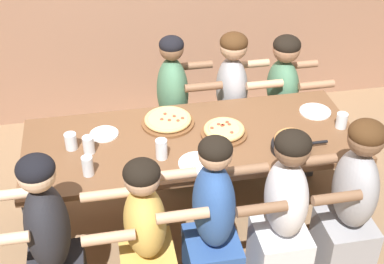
{
  "coord_description": "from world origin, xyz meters",
  "views": [
    {
      "loc": [
        -0.54,
        -2.85,
        2.81
      ],
      "look_at": [
        0.0,
        0.0,
        0.81
      ],
      "focal_mm": 50.0,
      "sensor_mm": 36.0,
      "label": 1
    }
  ],
  "objects_px": {
    "empty_plate_a": "(315,112)",
    "diner_near_center": "(212,231)",
    "drinking_glass_e": "(89,146)",
    "diner_near_right": "(350,210)",
    "drinking_glass_b": "(342,120)",
    "drinking_glass_c": "(88,166)",
    "diner_near_midright": "(282,221)",
    "diner_near_midleft": "(146,244)",
    "empty_plate_b": "(104,134)",
    "diner_far_right": "(281,104)",
    "drinking_glass_a": "(162,150)",
    "pizza_board_main": "(224,131)",
    "empty_plate_c": "(197,163)",
    "pizza_board_second": "(168,121)",
    "diner_far_center": "(174,114)",
    "diner_far_midright": "(231,107)",
    "diner_near_left": "(52,251)",
    "drinking_glass_d": "(71,142)",
    "skillet_bowl": "(292,143)"
  },
  "relations": [
    {
      "from": "drinking_glass_a",
      "to": "diner_near_right",
      "type": "height_order",
      "value": "diner_near_right"
    },
    {
      "from": "drinking_glass_e",
      "to": "diner_near_right",
      "type": "height_order",
      "value": "diner_near_right"
    },
    {
      "from": "empty_plate_a",
      "to": "drinking_glass_e",
      "type": "relative_size",
      "value": 1.91
    },
    {
      "from": "empty_plate_b",
      "to": "diner_far_center",
      "type": "height_order",
      "value": "diner_far_center"
    },
    {
      "from": "diner_near_midright",
      "to": "diner_far_midright",
      "type": "xyz_separation_m",
      "value": [
        0.02,
        1.32,
        0.0
      ]
    },
    {
      "from": "pizza_board_main",
      "to": "diner_far_right",
      "type": "xyz_separation_m",
      "value": [
        0.65,
        0.66,
        -0.26
      ]
    },
    {
      "from": "pizza_board_second",
      "to": "diner_near_right",
      "type": "height_order",
      "value": "diner_near_right"
    },
    {
      "from": "drinking_glass_d",
      "to": "diner_near_midright",
      "type": "bearing_deg",
      "value": -29.75
    },
    {
      "from": "empty_plate_a",
      "to": "empty_plate_b",
      "type": "height_order",
      "value": "same"
    },
    {
      "from": "pizza_board_main",
      "to": "pizza_board_second",
      "type": "distance_m",
      "value": 0.4
    },
    {
      "from": "diner_near_center",
      "to": "diner_near_midleft",
      "type": "bearing_deg",
      "value": 90.0
    },
    {
      "from": "empty_plate_b",
      "to": "diner_near_center",
      "type": "xyz_separation_m",
      "value": [
        0.57,
        -0.81,
        -0.22
      ]
    },
    {
      "from": "drinking_glass_c",
      "to": "diner_near_midright",
      "type": "xyz_separation_m",
      "value": [
        1.11,
        -0.4,
        -0.27
      ]
    },
    {
      "from": "diner_near_left",
      "to": "pizza_board_main",
      "type": "bearing_deg",
      "value": -59.91
    },
    {
      "from": "empty_plate_b",
      "to": "drinking_glass_e",
      "type": "bearing_deg",
      "value": -119.49
    },
    {
      "from": "empty_plate_c",
      "to": "diner_far_center",
      "type": "relative_size",
      "value": 0.2
    },
    {
      "from": "diner_far_right",
      "to": "empty_plate_b",
      "type": "bearing_deg",
      "value": -70.49
    },
    {
      "from": "drinking_glass_c",
      "to": "diner_far_right",
      "type": "bearing_deg",
      "value": 30.55
    },
    {
      "from": "empty_plate_a",
      "to": "drinking_glass_b",
      "type": "relative_size",
      "value": 2.07
    },
    {
      "from": "drinking_glass_a",
      "to": "drinking_glass_c",
      "type": "height_order",
      "value": "drinking_glass_a"
    },
    {
      "from": "drinking_glass_c",
      "to": "empty_plate_a",
      "type": "bearing_deg",
      "value": 14.23
    },
    {
      "from": "diner_far_midright",
      "to": "drinking_glass_c",
      "type": "bearing_deg",
      "value": -51.03
    },
    {
      "from": "empty_plate_a",
      "to": "drinking_glass_b",
      "type": "xyz_separation_m",
      "value": [
        0.1,
        -0.21,
        0.05
      ]
    },
    {
      "from": "drinking_glass_d",
      "to": "diner_far_center",
      "type": "height_order",
      "value": "diner_far_center"
    },
    {
      "from": "diner_near_midleft",
      "to": "diner_near_midright",
      "type": "bearing_deg",
      "value": -90.0
    },
    {
      "from": "drinking_glass_c",
      "to": "diner_near_right",
      "type": "relative_size",
      "value": 0.11
    },
    {
      "from": "diner_far_midright",
      "to": "diner_near_left",
      "type": "bearing_deg",
      "value": -46.1
    },
    {
      "from": "drinking_glass_a",
      "to": "diner_far_center",
      "type": "xyz_separation_m",
      "value": [
        0.2,
        0.83,
        -0.27
      ]
    },
    {
      "from": "diner_far_right",
      "to": "diner_near_midleft",
      "type": "height_order",
      "value": "diner_far_right"
    },
    {
      "from": "pizza_board_main",
      "to": "empty_plate_c",
      "type": "height_order",
      "value": "pizza_board_main"
    },
    {
      "from": "drinking_glass_d",
      "to": "diner_near_midleft",
      "type": "distance_m",
      "value": 0.85
    },
    {
      "from": "diner_near_right",
      "to": "pizza_board_main",
      "type": "bearing_deg",
      "value": 43.9
    },
    {
      "from": "drinking_glass_e",
      "to": "drinking_glass_b",
      "type": "bearing_deg",
      "value": -0.98
    },
    {
      "from": "pizza_board_second",
      "to": "diner_far_center",
      "type": "xyz_separation_m",
      "value": [
        0.11,
        0.46,
        -0.24
      ]
    },
    {
      "from": "diner_near_midright",
      "to": "diner_near_right",
      "type": "height_order",
      "value": "diner_near_right"
    },
    {
      "from": "empty_plate_a",
      "to": "diner_near_center",
      "type": "relative_size",
      "value": 0.18
    },
    {
      "from": "empty_plate_a",
      "to": "drinking_glass_e",
      "type": "height_order",
      "value": "drinking_glass_e"
    },
    {
      "from": "empty_plate_c",
      "to": "diner_far_right",
      "type": "bearing_deg",
      "value": 46.71
    },
    {
      "from": "drinking_glass_a",
      "to": "pizza_board_main",
      "type": "bearing_deg",
      "value": 21.61
    },
    {
      "from": "skillet_bowl",
      "to": "diner_near_right",
      "type": "height_order",
      "value": "diner_near_right"
    },
    {
      "from": "drinking_glass_b",
      "to": "diner_far_midright",
      "type": "height_order",
      "value": "diner_far_midright"
    },
    {
      "from": "drinking_glass_a",
      "to": "drinking_glass_c",
      "type": "bearing_deg",
      "value": -169.73
    },
    {
      "from": "diner_near_center",
      "to": "empty_plate_c",
      "type": "bearing_deg",
      "value": 2.18
    },
    {
      "from": "diner_near_midright",
      "to": "diner_near_right",
      "type": "distance_m",
      "value": 0.43
    },
    {
      "from": "pizza_board_second",
      "to": "diner_near_right",
      "type": "bearing_deg",
      "value": -41.1
    },
    {
      "from": "empty_plate_a",
      "to": "drinking_glass_d",
      "type": "height_order",
      "value": "drinking_glass_d"
    },
    {
      "from": "empty_plate_c",
      "to": "diner_near_left",
      "type": "xyz_separation_m",
      "value": [
        -0.9,
        -0.38,
        -0.21
      ]
    },
    {
      "from": "empty_plate_b",
      "to": "diner_near_right",
      "type": "xyz_separation_m",
      "value": [
        1.43,
        -0.81,
        -0.2
      ]
    },
    {
      "from": "diner_near_midleft",
      "to": "diner_near_left",
      "type": "distance_m",
      "value": 0.53
    },
    {
      "from": "empty_plate_b",
      "to": "diner_far_right",
      "type": "distance_m",
      "value": 1.54
    }
  ]
}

